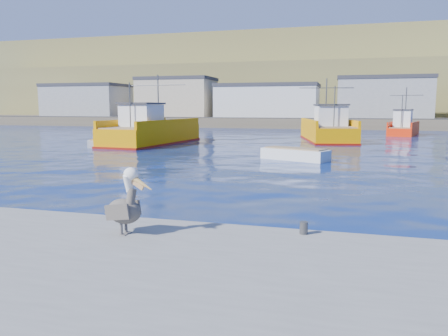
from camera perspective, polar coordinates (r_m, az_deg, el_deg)
name	(u,v)px	position (r m, az deg, el deg)	size (l,w,h in m)	color
ground	(222,213)	(14.72, -0.24, -5.94)	(260.00, 260.00, 0.00)	#061A51
dock_bollards	(209,221)	(11.24, -1.99, -6.94)	(36.20, 0.20, 0.30)	#4C4C4C
far_shore	(332,86)	(123.14, 13.88, 10.30)	(200.00, 81.00, 24.00)	brown
trawler_yellow_a	(151,132)	(42.76, -9.53, 4.65)	(5.94, 13.34, 6.73)	#DF8E00
trawler_yellow_b	(328,130)	(47.21, 13.38, 4.80)	(6.64, 12.77, 6.63)	#DF8E00
boat_orange	(403,127)	(59.39, 22.37, 4.94)	(4.66, 8.04, 5.98)	red
skiff_left	(113,144)	(39.67, -14.33, 3.03)	(4.33, 2.70, 0.89)	silver
skiff_mid	(295,155)	(29.78, 9.25, 1.67)	(4.80, 3.27, 0.99)	silver
pelican	(126,206)	(10.74, -12.73, -4.83)	(1.33, 0.63, 1.63)	#595451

